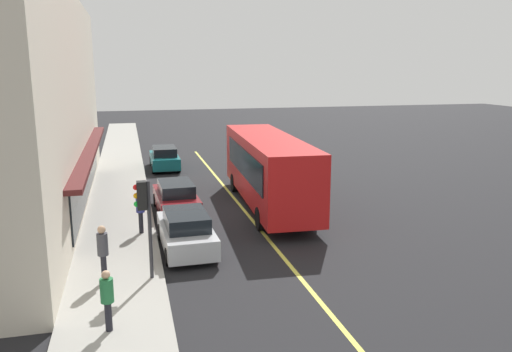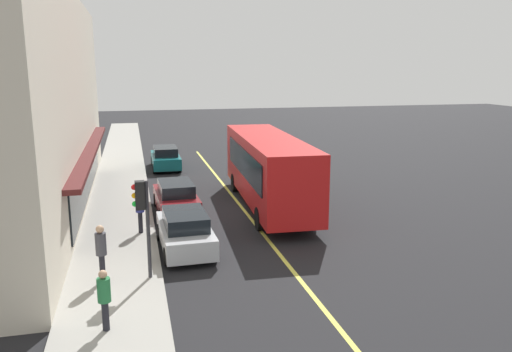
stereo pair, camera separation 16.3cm
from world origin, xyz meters
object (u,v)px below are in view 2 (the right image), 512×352
at_px(car_silver, 185,231).
at_px(car_maroon, 176,198).
at_px(bus, 268,168).
at_px(car_teal, 166,158).
at_px(pedestrian_mid_block, 140,207).
at_px(pedestrian_by_curb, 104,295).
at_px(pedestrian_waiting, 101,248).
at_px(traffic_light, 142,207).

height_order(car_silver, car_maroon, same).
distance_m(bus, car_teal, 11.84).
bearing_deg(car_silver, pedestrian_mid_block, 38.30).
distance_m(car_maroon, pedestrian_by_curb, 11.35).
bearing_deg(car_teal, bus, -158.79).
bearing_deg(pedestrian_waiting, pedestrian_by_curb, -175.98).
height_order(traffic_light, car_teal, traffic_light).
height_order(traffic_light, pedestrian_waiting, traffic_light).
distance_m(car_silver, pedestrian_by_curb, 6.45).
relative_size(car_silver, car_maroon, 1.00).
bearing_deg(car_teal, car_silver, 178.68).
bearing_deg(bus, pedestrian_mid_block, 116.42).
xyz_separation_m(pedestrian_mid_block, pedestrian_waiting, (-4.72, 1.28, 0.03)).
bearing_deg(traffic_light, bus, -38.45).
xyz_separation_m(car_teal, pedestrian_waiting, (-18.79, 3.26, 0.54)).
relative_size(traffic_light, pedestrian_waiting, 1.71).
relative_size(car_teal, pedestrian_by_curb, 2.61).
bearing_deg(car_silver, pedestrian_by_curb, 155.52).
bearing_deg(bus, pedestrian_by_curb, 146.44).
relative_size(car_silver, pedestrian_mid_block, 2.39).
height_order(traffic_light, car_maroon, traffic_light).
relative_size(car_silver, pedestrian_by_curb, 2.63).
height_order(car_maroon, pedestrian_by_curb, pedestrian_by_curb).
bearing_deg(car_teal, pedestrian_waiting, 170.16).
distance_m(traffic_light, car_silver, 3.59).
relative_size(car_maroon, pedestrian_mid_block, 2.39).
height_order(bus, pedestrian_by_curb, bus).
xyz_separation_m(traffic_light, car_silver, (2.68, -1.58, -1.79)).
bearing_deg(pedestrian_by_curb, car_maroon, -14.16).
height_order(pedestrian_mid_block, pedestrian_by_curb, pedestrian_mid_block).
relative_size(traffic_light, pedestrian_by_curb, 1.94).
bearing_deg(bus, car_teal, 21.21).
height_order(traffic_light, car_silver, traffic_light).
xyz_separation_m(bus, car_teal, (10.98, 4.26, -1.24)).
relative_size(car_silver, pedestrian_waiting, 2.33).
bearing_deg(pedestrian_by_curb, pedestrian_mid_block, -7.61).
bearing_deg(pedestrian_mid_block, bus, -63.58).
distance_m(car_maroon, pedestrian_waiting, 8.39).
bearing_deg(car_silver, pedestrian_waiting, 132.81).
xyz_separation_m(car_maroon, pedestrian_by_curb, (-10.99, 2.77, 0.39)).
height_order(bus, car_silver, bus).
xyz_separation_m(bus, car_silver, (-5.14, 4.63, -1.24)).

